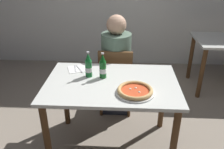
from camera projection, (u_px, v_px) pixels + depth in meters
ground_plane at (112, 145)px, 2.46m from camera, size 8.00×8.00×0.00m
dining_table_main at (112, 93)px, 2.17m from camera, size 1.20×0.80×0.75m
chair_behind_table at (116, 77)px, 2.79m from camera, size 0.41×0.41×0.85m
diner_seated at (116, 68)px, 2.79m from camera, size 0.34×0.34×1.21m
dining_table_background at (223, 50)px, 3.28m from camera, size 0.80×0.70×0.75m
pizza_margherita_near at (135, 91)px, 1.94m from camera, size 0.32×0.32×0.04m
beer_bottle_left at (103, 67)px, 2.16m from camera, size 0.07×0.07×0.25m
beer_bottle_center at (89, 66)px, 2.18m from camera, size 0.07×0.07×0.25m
napkin_with_cutlery at (77, 69)px, 2.37m from camera, size 0.23×0.23×0.01m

